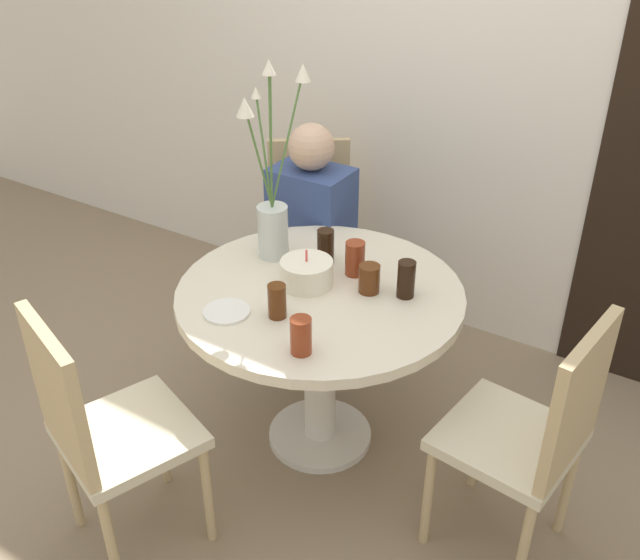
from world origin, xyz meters
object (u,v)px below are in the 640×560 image
(drink_glass_2, at_px, (406,279))
(chair_far_back, at_px, (310,228))
(flower_vase, at_px, (273,203))
(side_plate, at_px, (227,312))
(chair_right_flank, at_px, (535,430))
(drink_glass_5, at_px, (277,301))
(chair_near_front, at_px, (101,426))
(drink_glass_1, at_px, (301,336))
(person_boy, at_px, (312,247))
(drink_glass_4, at_px, (326,246))
(drink_glass_3, at_px, (369,279))
(drink_glass_0, at_px, (355,258))
(birthday_cake, at_px, (307,273))

(drink_glass_2, bearing_deg, chair_far_back, 143.37)
(flower_vase, relative_size, side_plate, 4.76)
(chair_far_back, bearing_deg, chair_right_flank, -66.19)
(flower_vase, height_order, drink_glass_5, flower_vase)
(chair_near_front, bearing_deg, drink_glass_2, -101.48)
(drink_glass_1, bearing_deg, side_plate, 171.30)
(chair_near_front, distance_m, drink_glass_5, 0.68)
(drink_glass_5, bearing_deg, chair_far_back, 116.72)
(chair_near_front, xyz_separation_m, flower_vase, (0.01, 0.92, 0.40))
(drink_glass_1, distance_m, drink_glass_2, 0.49)
(person_boy, bearing_deg, flower_vase, -75.87)
(flower_vase, height_order, drink_glass_4, flower_vase)
(drink_glass_3, bearing_deg, drink_glass_4, 157.53)
(chair_right_flank, bearing_deg, drink_glass_4, -100.10)
(drink_glass_0, bearing_deg, drink_glass_4, 172.22)
(side_plate, height_order, drink_glass_0, drink_glass_0)
(side_plate, xyz_separation_m, person_boy, (-0.21, 0.86, -0.20))
(drink_glass_1, height_order, person_boy, person_boy)
(chair_right_flank, bearing_deg, chair_far_back, -113.81)
(drink_glass_4, bearing_deg, drink_glass_5, -81.39)
(drink_glass_1, bearing_deg, person_boy, 121.00)
(chair_near_front, bearing_deg, chair_right_flank, -128.40)
(side_plate, xyz_separation_m, drink_glass_3, (0.34, 0.38, 0.05))
(birthday_cake, relative_size, drink_glass_0, 1.47)
(drink_glass_0, relative_size, drink_glass_1, 1.05)
(chair_far_back, distance_m, drink_glass_5, 1.05)
(person_boy, bearing_deg, drink_glass_3, -41.08)
(chair_far_back, relative_size, chair_near_front, 1.00)
(drink_glass_0, xyz_separation_m, drink_glass_2, (0.23, -0.04, 0.00))
(drink_glass_0, xyz_separation_m, person_boy, (-0.45, 0.40, -0.26))
(birthday_cake, relative_size, drink_glass_4, 1.43)
(chair_right_flank, distance_m, person_boy, 1.41)
(flower_vase, bearing_deg, drink_glass_0, 6.77)
(chair_far_back, distance_m, chair_near_front, 1.51)
(chair_far_back, xyz_separation_m, chair_right_flank, (1.34, -0.80, 0.00))
(birthday_cake, xyz_separation_m, drink_glass_5, (0.03, -0.23, 0.01))
(chair_near_front, xyz_separation_m, drink_glass_1, (0.45, 0.45, 0.24))
(chair_right_flank, relative_size, person_boy, 0.85)
(chair_right_flank, relative_size, drink_glass_2, 6.85)
(chair_near_front, xyz_separation_m, birthday_cake, (0.23, 0.81, 0.22))
(drink_glass_5, bearing_deg, drink_glass_1, -35.26)
(chair_far_back, relative_size, drink_glass_4, 6.95)
(flower_vase, relative_size, drink_glass_3, 7.37)
(drink_glass_1, bearing_deg, chair_near_front, -134.81)
(chair_right_flank, height_order, side_plate, chair_right_flank)
(birthday_cake, distance_m, drink_glass_0, 0.19)
(flower_vase, xyz_separation_m, drink_glass_1, (0.44, -0.47, -0.16))
(drink_glass_4, bearing_deg, person_boy, 129.01)
(chair_far_back, bearing_deg, chair_near_front, -117.80)
(side_plate, bearing_deg, flower_vase, 103.39)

